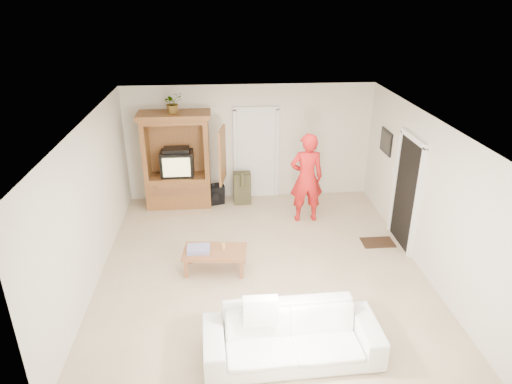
# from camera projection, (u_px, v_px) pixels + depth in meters

# --- Properties ---
(floor) EXTENTS (6.00, 6.00, 0.00)m
(floor) POSITION_uv_depth(u_px,v_px,m) (261.00, 265.00, 8.02)
(floor) COLOR tan
(floor) RESTS_ON ground
(ceiling) EXTENTS (6.00, 6.00, 0.00)m
(ceiling) POSITION_uv_depth(u_px,v_px,m) (262.00, 121.00, 6.97)
(ceiling) COLOR white
(ceiling) RESTS_ON floor
(wall_back) EXTENTS (5.50, 0.00, 5.50)m
(wall_back) POSITION_uv_depth(u_px,v_px,m) (249.00, 143.00, 10.23)
(wall_back) COLOR silver
(wall_back) RESTS_ON floor
(wall_front) EXTENTS (5.50, 0.00, 5.50)m
(wall_front) POSITION_uv_depth(u_px,v_px,m) (287.00, 318.00, 4.76)
(wall_front) COLOR silver
(wall_front) RESTS_ON floor
(wall_left) EXTENTS (0.00, 6.00, 6.00)m
(wall_left) POSITION_uv_depth(u_px,v_px,m) (91.00, 204.00, 7.30)
(wall_left) COLOR silver
(wall_left) RESTS_ON floor
(wall_right) EXTENTS (0.00, 6.00, 6.00)m
(wall_right) POSITION_uv_depth(u_px,v_px,m) (423.00, 193.00, 7.69)
(wall_right) COLOR silver
(wall_right) RESTS_ON floor
(armoire) EXTENTS (1.82, 1.14, 2.10)m
(armoire) POSITION_uv_depth(u_px,v_px,m) (179.00, 166.00, 9.96)
(armoire) COLOR brown
(armoire) RESTS_ON floor
(door_back) EXTENTS (0.85, 0.05, 2.04)m
(door_back) POSITION_uv_depth(u_px,v_px,m) (256.00, 155.00, 10.32)
(door_back) COLOR white
(door_back) RESTS_ON floor
(doorway_right) EXTENTS (0.05, 0.90, 2.04)m
(doorway_right) POSITION_uv_depth(u_px,v_px,m) (406.00, 194.00, 8.35)
(doorway_right) COLOR black
(doorway_right) RESTS_ON floor
(framed_picture) EXTENTS (0.03, 0.60, 0.48)m
(framed_picture) POSITION_uv_depth(u_px,v_px,m) (386.00, 142.00, 9.30)
(framed_picture) COLOR black
(framed_picture) RESTS_ON wall_right
(doormat) EXTENTS (0.60, 0.40, 0.02)m
(doormat) POSITION_uv_depth(u_px,v_px,m) (378.00, 242.00, 8.73)
(doormat) COLOR #382316
(doormat) RESTS_ON floor
(plant) EXTENTS (0.51, 0.49, 0.43)m
(plant) POSITION_uv_depth(u_px,v_px,m) (173.00, 103.00, 9.36)
(plant) COLOR #4C7238
(plant) RESTS_ON armoire
(man) EXTENTS (0.70, 0.47, 1.88)m
(man) POSITION_uv_depth(u_px,v_px,m) (307.00, 178.00, 9.26)
(man) COLOR red
(man) RESTS_ON floor
(sofa) EXTENTS (2.32, 0.98, 0.67)m
(sofa) POSITION_uv_depth(u_px,v_px,m) (292.00, 336.00, 5.90)
(sofa) COLOR white
(sofa) RESTS_ON floor
(coffee_table) EXTENTS (1.12, 0.69, 0.40)m
(coffee_table) POSITION_uv_depth(u_px,v_px,m) (215.00, 253.00, 7.74)
(coffee_table) COLOR #975B34
(coffee_table) RESTS_ON floor
(towel) EXTENTS (0.38, 0.28, 0.08)m
(towel) POSITION_uv_depth(u_px,v_px,m) (199.00, 249.00, 7.69)
(towel) COLOR #C34192
(towel) RESTS_ON coffee_table
(candle) EXTENTS (0.08, 0.08, 0.10)m
(candle) POSITION_uv_depth(u_px,v_px,m) (223.00, 246.00, 7.76)
(candle) COLOR tan
(candle) RESTS_ON coffee_table
(backpack_black) EXTENTS (0.42, 0.31, 0.46)m
(backpack_black) POSITION_uv_depth(u_px,v_px,m) (216.00, 195.00, 10.23)
(backpack_black) COLOR black
(backpack_black) RESTS_ON floor
(backpack_olive) EXTENTS (0.39, 0.29, 0.72)m
(backpack_olive) POSITION_uv_depth(u_px,v_px,m) (242.00, 188.00, 10.24)
(backpack_olive) COLOR #47442B
(backpack_olive) RESTS_ON floor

